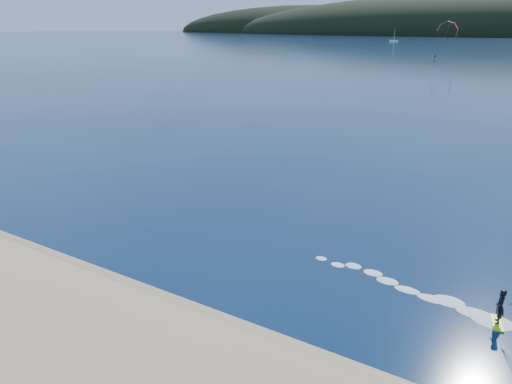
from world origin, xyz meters
TOP-DOWN VIEW (x-y plane):
  - ground at (0.00, 0.00)m, footprint 1800.00×1800.00m
  - wet_sand at (0.00, 4.50)m, footprint 220.00×2.50m
  - kitesurfer_far at (-26.08, 197.91)m, footprint 9.60×7.38m
  - sailboat at (-109.58, 404.99)m, footprint 7.35×4.56m

SIDE VIEW (x-z plane):
  - ground at x=0.00m, z-range 0.00..0.00m
  - wet_sand at x=0.00m, z-range 0.00..0.10m
  - sailboat at x=-109.58m, z-range -4.36..5.86m
  - kitesurfer_far at x=-26.08m, z-range 3.81..17.46m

